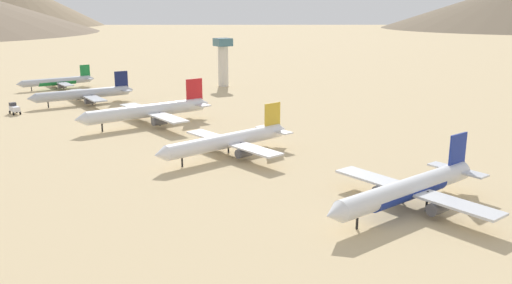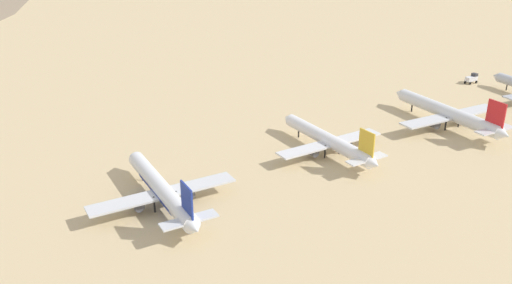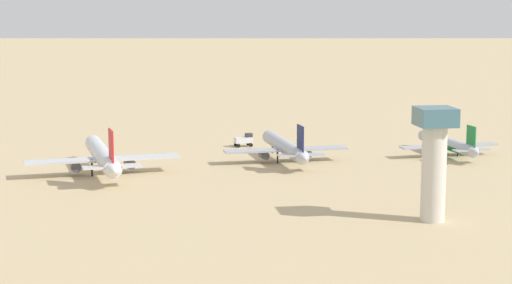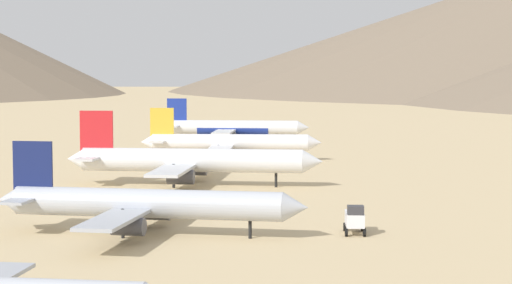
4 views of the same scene
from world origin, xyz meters
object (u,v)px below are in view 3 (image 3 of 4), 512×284
at_px(parked_jet_1, 285,147).
at_px(parked_jet_2, 102,156).
at_px(service_truck, 244,140).
at_px(parked_jet_0, 448,144).
at_px(control_tower, 434,157).

bearing_deg(parked_jet_1, parked_jet_2, 101.98).
bearing_deg(service_truck, parked_jet_0, -113.72).
height_order(parked_jet_2, service_truck, parked_jet_2).
bearing_deg(parked_jet_2, control_tower, -131.59).
bearing_deg(service_truck, parked_jet_2, 131.87).
xyz_separation_m(parked_jet_0, control_tower, (-70.14, 29.20, 9.39)).
xyz_separation_m(parked_jet_0, parked_jet_2, (-12.55, 94.08, 1.18)).
height_order(parked_jet_1, control_tower, control_tower).
relative_size(parked_jet_1, parked_jet_2, 0.88).
bearing_deg(control_tower, parked_jet_1, 14.14).
relative_size(parked_jet_2, service_truck, 8.42).
relative_size(parked_jet_2, control_tower, 2.09).
distance_m(parked_jet_2, service_truck, 54.23).
bearing_deg(control_tower, parked_jet_2, 48.41).
height_order(parked_jet_1, parked_jet_2, parked_jet_2).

